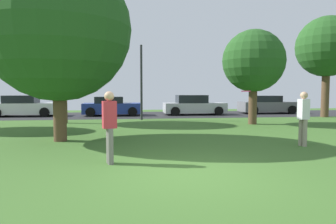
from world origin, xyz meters
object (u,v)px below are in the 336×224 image
at_px(maple_tree_far, 327,47).
at_px(parked_car_grey, 267,105).
at_px(person_catcher, 303,116).
at_px(parked_car_silver, 194,106).
at_px(person_thrower, 110,124).
at_px(frisbee_disc, 246,91).
at_px(parked_car_white, 24,107).
at_px(parked_car_blue, 112,107).
at_px(maple_tree_near, 254,61).
at_px(oak_tree_left, 58,28).
at_px(street_lamp_post, 141,83).
at_px(oak_tree_center, 63,38).

xyz_separation_m(maple_tree_far, parked_car_grey, (-2.31, 3.65, -4.01)).
relative_size(person_catcher, parked_car_silver, 0.39).
bearing_deg(person_thrower, frisbee_disc, -0.00).
distance_m(parked_car_white, parked_car_blue, 5.98).
relative_size(person_thrower, person_catcher, 1.01).
bearing_deg(parked_car_white, parked_car_grey, 1.03).
bearing_deg(parked_car_silver, maple_tree_far, -20.77).
bearing_deg(parked_car_grey, person_catcher, -111.52).
bearing_deg(parked_car_blue, maple_tree_near, -41.16).
bearing_deg(maple_tree_far, oak_tree_left, -153.38).
xyz_separation_m(parked_car_white, parked_car_silver, (11.94, -0.18, -0.00)).
distance_m(person_catcher, street_lamp_post, 10.63).
distance_m(person_thrower, parked_car_white, 16.17).
xyz_separation_m(frisbee_disc, parked_car_white, (-10.46, 13.73, -1.09)).
height_order(oak_tree_left, maple_tree_near, oak_tree_left).
height_order(parked_car_white, parked_car_silver, parked_car_silver).
relative_size(maple_tree_near, street_lamp_post, 1.10).
bearing_deg(parked_car_blue, parked_car_grey, 2.36).
xyz_separation_m(oak_tree_left, oak_tree_center, (-1.03, 6.10, 0.66)).
xyz_separation_m(oak_tree_left, person_thrower, (1.91, -3.63, -2.92)).
height_order(oak_tree_center, parked_car_blue, oak_tree_center).
bearing_deg(parked_car_silver, maple_tree_near, -75.79).
height_order(person_catcher, parked_car_grey, person_catcher).
bearing_deg(street_lamp_post, maple_tree_near, -28.97).
bearing_deg(street_lamp_post, oak_tree_center, -162.84).
bearing_deg(person_catcher, frisbee_disc, -0.00).
distance_m(maple_tree_near, person_thrower, 10.79).
distance_m(parked_car_blue, parked_car_silver, 5.96).
height_order(maple_tree_near, person_catcher, maple_tree_near).
relative_size(parked_car_white, parked_car_silver, 0.97).
bearing_deg(person_thrower, street_lamp_post, 68.48).
bearing_deg(frisbee_disc, maple_tree_near, 65.20).
bearing_deg(parked_car_blue, maple_tree_far, -12.50).
bearing_deg(oak_tree_left, street_lamp_post, 66.62).
xyz_separation_m(frisbee_disc, parked_car_grey, (7.47, 14.05, -1.11)).
bearing_deg(maple_tree_far, person_thrower, -140.02).
xyz_separation_m(maple_tree_near, parked_car_silver, (-1.69, 6.67, -2.63)).
bearing_deg(parked_car_white, parked_car_silver, -0.88).
bearing_deg(maple_tree_near, parked_car_grey, 59.12).
relative_size(maple_tree_near, person_thrower, 2.82).
xyz_separation_m(person_catcher, parked_car_white, (-12.61, 13.16, -0.30)).
height_order(parked_car_blue, street_lamp_post, street_lamp_post).
height_order(oak_tree_center, parked_car_silver, oak_tree_center).
bearing_deg(parked_car_white, oak_tree_center, -53.59).
relative_size(person_thrower, parked_car_white, 0.40).
distance_m(oak_tree_left, maple_tree_far, 17.37).
xyz_separation_m(oak_tree_center, parked_car_blue, (2.29, 4.84, -3.94)).
bearing_deg(frisbee_disc, parked_car_grey, 62.00).
bearing_deg(oak_tree_center, oak_tree_left, -80.39).
distance_m(oak_tree_center, person_thrower, 10.78).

